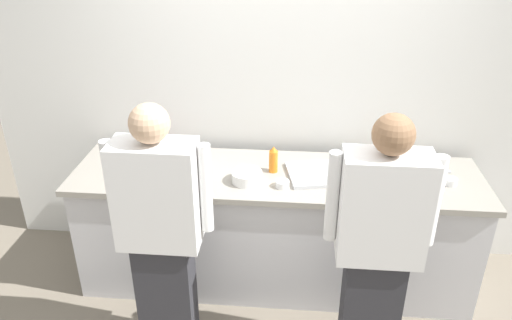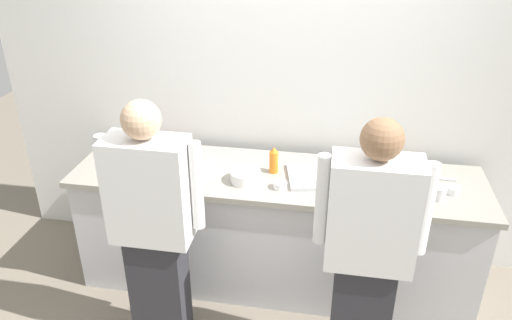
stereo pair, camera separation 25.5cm
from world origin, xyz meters
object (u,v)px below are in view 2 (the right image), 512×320
Objects in this scene: plate_stack_front at (377,187)px; deli_cup at (439,193)px; mixing_bowl_steel at (176,160)px; chef_near_left at (153,226)px; ramekin_orange_sauce at (120,156)px; squeeze_bottle_primary at (274,160)px; ramekin_yellow_sauce at (280,185)px; chefs_knife at (431,177)px; squeeze_bottle_spare at (393,158)px; plate_stack_rear at (246,176)px; sheet_tray at (323,176)px; ramekin_green_sauce at (454,190)px; chef_center at (368,251)px; squeeze_bottle_secondary at (148,141)px; ramekin_red_sauce at (407,180)px.

plate_stack_front is 2.38× the size of deli_cup.
chef_near_left is at bearing -83.88° from mixing_bowl_steel.
squeeze_bottle_primary is at bearing -0.10° from ramekin_orange_sauce.
ramekin_yellow_sauce is 0.33× the size of chefs_knife.
squeeze_bottle_spare is at bearing 165.78° from chefs_knife.
deli_cup is at bearing 18.29° from chef_near_left.
squeeze_bottle_spare is at bearing 11.47° from squeeze_bottle_primary.
ramekin_orange_sauce is at bearing -177.48° from chefs_knife.
sheet_tray is (0.50, 0.14, -0.02)m from plate_stack_rear.
deli_cup is at bearing 2.19° from ramekin_yellow_sauce.
ramekin_green_sauce is 0.97× the size of deli_cup.
plate_stack_rear is at bearing 179.46° from deli_cup.
deli_cup reaches higher than ramekin_yellow_sauce.
chefs_knife is (1.70, 0.16, -0.06)m from mixing_bowl_steel.
squeeze_bottle_primary is 1.98× the size of ramekin_orange_sauce.
chef_center reaches higher than sheet_tray.
ramekin_yellow_sauce is (-0.61, -0.08, -0.00)m from plate_stack_front.
chef_near_left is 0.93m from squeeze_bottle_secondary.
mixing_bowl_steel reaches higher than ramekin_green_sauce.
squeeze_bottle_primary is at bearing 109.13° from ramekin_yellow_sauce.
ramekin_yellow_sauce is (-0.27, -0.18, 0.01)m from sheet_tray.
squeeze_bottle_primary reaches higher than ramekin_yellow_sauce.
chef_near_left reaches higher than ramekin_red_sauce.
squeeze_bottle_secondary is at bearing 173.74° from ramekin_green_sauce.
ramekin_green_sauce is at bearing 6.66° from ramekin_yellow_sauce.
chef_center is 1.79m from squeeze_bottle_secondary.
mixing_bowl_steel is 3.36× the size of deli_cup.
ramekin_red_sauce is (1.47, 0.71, 0.06)m from chef_near_left.
ramekin_green_sauce is at bearing -0.41° from mixing_bowl_steel.
squeeze_bottle_primary is 2.15× the size of ramekin_green_sauce.
ramekin_orange_sauce is at bearing 175.96° from plate_stack_front.
squeeze_bottle_secondary is 2.01× the size of ramekin_yellow_sauce.
squeeze_bottle_spare is (1.45, 0.22, 0.03)m from mixing_bowl_steel.
chefs_knife is at bearing 91.99° from deli_cup.
sheet_tray is at bearing -7.62° from squeeze_bottle_secondary.
squeeze_bottle_primary is 1.04m from chefs_knife.
squeeze_bottle_spare reaches higher than squeeze_bottle_primary.
sheet_tray is at bearing 168.29° from deli_cup.
plate_stack_rear is at bearing 143.54° from chef_center.
plate_stack_front is 0.69m from squeeze_bottle_primary.
sheet_tray is at bearing -178.05° from ramekin_red_sauce.
squeeze_bottle_spare is 0.44m from ramekin_green_sauce.
plate_stack_front is at bearing -16.83° from sheet_tray.
plate_stack_front is at bearing -148.20° from chefs_knife.
squeeze_bottle_primary is at bearing 169.66° from plate_stack_front.
sheet_tray is 0.81m from ramekin_green_sauce.
plate_stack_front is 0.71× the size of mixing_bowl_steel.
squeeze_bottle_spare is (0.95, 0.32, 0.06)m from plate_stack_rear.
plate_stack_rear is 1.23m from chefs_knife.
chef_center reaches higher than ramekin_red_sauce.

